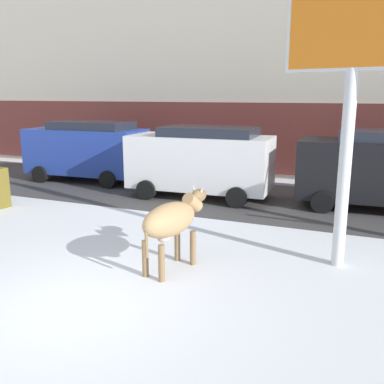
# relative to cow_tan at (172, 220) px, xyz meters

# --- Properties ---
(ground_plane) EXTENTS (120.00, 120.00, 0.00)m
(ground_plane) POSITION_rel_cow_tan_xyz_m (-0.77, -2.01, -0.99)
(ground_plane) COLOR white
(road_strip) EXTENTS (60.00, 5.60, 0.01)m
(road_strip) POSITION_rel_cow_tan_xyz_m (-0.77, 6.32, -0.99)
(road_strip) COLOR #423F3F
(road_strip) RESTS_ON ground
(building_facade) EXTENTS (44.00, 6.10, 13.00)m
(building_facade) POSITION_rel_cow_tan_xyz_m (-0.77, 12.90, 5.49)
(building_facade) COLOR #BCB29E
(building_facade) RESTS_ON ground
(cow_tan) EXTENTS (0.90, 1.94, 1.54)m
(cow_tan) POSITION_rel_cow_tan_xyz_m (0.00, 0.00, 0.00)
(cow_tan) COLOR tan
(cow_tan) RESTS_ON ground
(billboard) EXTENTS (2.50, 0.77, 5.56)m
(billboard) POSITION_rel_cow_tan_xyz_m (2.95, 1.46, 3.32)
(billboard) COLOR silver
(billboard) RESTS_ON ground
(car_blue_van) EXTENTS (4.68, 2.27, 2.32)m
(car_blue_van) POSITION_rel_cow_tan_xyz_m (-6.80, 6.67, 0.25)
(car_blue_van) COLOR #233D9E
(car_blue_van) RESTS_ON ground
(car_white_van) EXTENTS (4.68, 2.27, 2.32)m
(car_white_van) POSITION_rel_cow_tan_xyz_m (-1.70, 5.81, 0.25)
(car_white_van) COLOR white
(car_white_van) RESTS_ON ground
(car_black_van) EXTENTS (4.68, 2.27, 2.32)m
(car_black_van) POSITION_rel_cow_tan_xyz_m (3.71, 6.34, 0.25)
(car_black_van) COLOR black
(car_black_van) RESTS_ON ground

